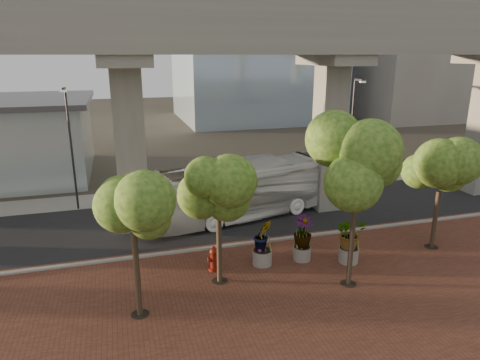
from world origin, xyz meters
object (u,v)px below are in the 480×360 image
object	(u,v)px
transit_bus	(240,191)
fire_hydrant	(214,259)
parked_car	(476,174)
planter_front	(350,235)

from	to	relation	value
transit_bus	fire_hydrant	xyz separation A→B (m)	(-3.06, -6.15, -1.10)
transit_bus	parked_car	size ratio (longest dim) A/B	3.08
transit_bus	fire_hydrant	bearing A→B (deg)	141.23
transit_bus	parked_car	distance (m)	19.97
transit_bus	fire_hydrant	size ratio (longest dim) A/B	10.51
fire_hydrant	transit_bus	bearing A→B (deg)	63.58
transit_bus	fire_hydrant	world-z (taller)	transit_bus
transit_bus	planter_front	xyz separation A→B (m)	(3.30, -7.16, -0.28)
transit_bus	planter_front	size ratio (longest dim) A/B	5.41
transit_bus	parked_car	world-z (taller)	transit_bus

